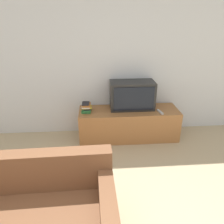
# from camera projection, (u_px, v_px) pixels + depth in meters

# --- Properties ---
(wall_back) EXTENTS (9.00, 0.06, 2.60)m
(wall_back) POSITION_uv_depth(u_px,v_px,m) (85.00, 60.00, 3.61)
(wall_back) COLOR silver
(wall_back) RESTS_ON ground_plane
(tv_stand) EXTENTS (1.68, 0.55, 0.52)m
(tv_stand) POSITION_uv_depth(u_px,v_px,m) (128.00, 124.00, 3.79)
(tv_stand) COLOR #9E6638
(tv_stand) RESTS_ON ground_plane
(television) EXTENTS (0.74, 0.38, 0.47)m
(television) POSITION_uv_depth(u_px,v_px,m) (132.00, 95.00, 3.67)
(television) COLOR black
(television) RESTS_ON tv_stand
(book_stack) EXTENTS (0.18, 0.23, 0.16)m
(book_stack) POSITION_uv_depth(u_px,v_px,m) (87.00, 107.00, 3.59)
(book_stack) COLOR #2D753D
(book_stack) RESTS_ON tv_stand
(remote_on_stand) EXTENTS (0.07, 0.19, 0.02)m
(remote_on_stand) POSITION_uv_depth(u_px,v_px,m) (160.00, 112.00, 3.58)
(remote_on_stand) COLOR #B7B7B7
(remote_on_stand) RESTS_ON tv_stand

